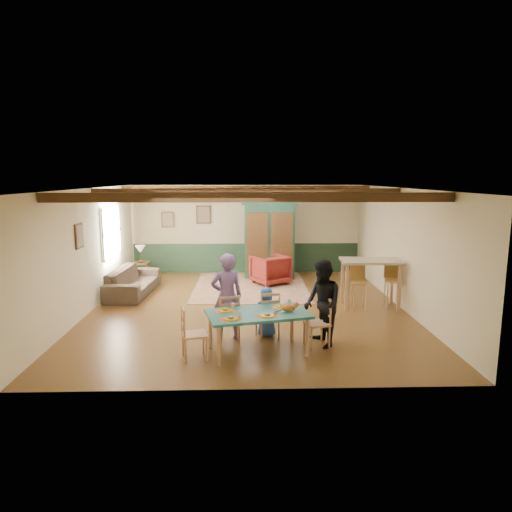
{
  "coord_description": "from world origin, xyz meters",
  "views": [
    {
      "loc": [
        -0.11,
        -10.0,
        2.96
      ],
      "look_at": [
        0.2,
        0.32,
        1.15
      ],
      "focal_mm": 32.0,
      "sensor_mm": 36.0,
      "label": 1
    }
  ],
  "objects_px": {
    "counter_table": "(370,284)",
    "bar_stool_right": "(393,286)",
    "dining_table": "(258,333)",
    "bar_stool_left": "(359,288)",
    "dining_chair_end_left": "(194,333)",
    "table_lamp": "(140,254)",
    "sofa": "(133,281)",
    "dining_chair_end_right": "(317,322)",
    "cat": "(289,307)",
    "armchair": "(270,270)",
    "dining_chair_far_right": "(268,314)",
    "person_child": "(266,312)",
    "person_woman": "(322,304)",
    "person_man": "(227,297)",
    "end_table": "(141,272)",
    "dining_chair_far_left": "(228,317)",
    "armoire": "(270,240)"
  },
  "relations": [
    {
      "from": "counter_table",
      "to": "bar_stool_right",
      "type": "bearing_deg",
      "value": -13.96
    },
    {
      "from": "dining_table",
      "to": "bar_stool_left",
      "type": "bearing_deg",
      "value": 46.57
    },
    {
      "from": "dining_chair_end_left",
      "to": "table_lamp",
      "type": "height_order",
      "value": "table_lamp"
    },
    {
      "from": "sofa",
      "to": "dining_chair_end_right",
      "type": "bearing_deg",
      "value": -129.31
    },
    {
      "from": "dining_chair_end_left",
      "to": "cat",
      "type": "xyz_separation_m",
      "value": [
        1.56,
        0.29,
        0.34
      ]
    },
    {
      "from": "dining_table",
      "to": "counter_table",
      "type": "height_order",
      "value": "counter_table"
    },
    {
      "from": "armchair",
      "to": "counter_table",
      "type": "xyz_separation_m",
      "value": [
        2.13,
        -2.35,
        0.15
      ]
    },
    {
      "from": "dining_chair_end_left",
      "to": "dining_chair_far_right",
      "type": "bearing_deg",
      "value": -65.08
    },
    {
      "from": "person_child",
      "to": "sofa",
      "type": "xyz_separation_m",
      "value": [
        -3.23,
        3.21,
        -0.14
      ]
    },
    {
      "from": "counter_table",
      "to": "bar_stool_right",
      "type": "xyz_separation_m",
      "value": [
        0.49,
        -0.12,
        -0.03
      ]
    },
    {
      "from": "dining_chair_far_right",
      "to": "counter_table",
      "type": "height_order",
      "value": "counter_table"
    },
    {
      "from": "dining_chair_far_right",
      "to": "person_woman",
      "type": "relative_size",
      "value": 0.58
    },
    {
      "from": "dining_table",
      "to": "person_man",
      "type": "relative_size",
      "value": 1.04
    },
    {
      "from": "person_man",
      "to": "dining_chair_end_right",
      "type": "bearing_deg",
      "value": 152.7
    },
    {
      "from": "person_woman",
      "to": "dining_chair_end_left",
      "type": "bearing_deg",
      "value": -90.0
    },
    {
      "from": "dining_chair_far_right",
      "to": "person_man",
      "type": "xyz_separation_m",
      "value": [
        -0.74,
        -0.11,
        0.36
      ]
    },
    {
      "from": "person_man",
      "to": "dining_chair_end_left",
      "type": "bearing_deg",
      "value": 46.85
    },
    {
      "from": "dining_table",
      "to": "sofa",
      "type": "distance_m",
      "value": 5.04
    },
    {
      "from": "dining_table",
      "to": "end_table",
      "type": "height_order",
      "value": "dining_table"
    },
    {
      "from": "dining_chair_far_left",
      "to": "armoire",
      "type": "relative_size",
      "value": 0.39
    },
    {
      "from": "person_woman",
      "to": "end_table",
      "type": "height_order",
      "value": "person_woman"
    },
    {
      "from": "armchair",
      "to": "bar_stool_right",
      "type": "xyz_separation_m",
      "value": [
        2.61,
        -2.47,
        0.12
      ]
    },
    {
      "from": "dining_chair_far_left",
      "to": "table_lamp",
      "type": "xyz_separation_m",
      "value": [
        -2.64,
        4.95,
        0.33
      ]
    },
    {
      "from": "armchair",
      "to": "bar_stool_left",
      "type": "height_order",
      "value": "bar_stool_left"
    },
    {
      "from": "end_table",
      "to": "dining_chair_far_right",
      "type": "bearing_deg",
      "value": -54.81
    },
    {
      "from": "cat",
      "to": "person_man",
      "type": "bearing_deg",
      "value": 136.55
    },
    {
      "from": "person_man",
      "to": "person_child",
      "type": "relative_size",
      "value": 1.72
    },
    {
      "from": "person_man",
      "to": "armoire",
      "type": "height_order",
      "value": "armoire"
    },
    {
      "from": "dining_chair_end_left",
      "to": "end_table",
      "type": "distance_m",
      "value": 6.15
    },
    {
      "from": "person_woman",
      "to": "armchair",
      "type": "xyz_separation_m",
      "value": [
        -0.62,
        4.72,
        -0.36
      ]
    },
    {
      "from": "person_woman",
      "to": "armchair",
      "type": "relative_size",
      "value": 1.73
    },
    {
      "from": "armoire",
      "to": "armchair",
      "type": "relative_size",
      "value": 2.52
    },
    {
      "from": "dining_table",
      "to": "dining_chair_far_right",
      "type": "xyz_separation_m",
      "value": [
        0.2,
        0.74,
        0.09
      ]
    },
    {
      "from": "dining_table",
      "to": "bar_stool_right",
      "type": "relative_size",
      "value": 1.6
    },
    {
      "from": "dining_chair_far_right",
      "to": "bar_stool_right",
      "type": "distance_m",
      "value": 3.43
    },
    {
      "from": "dining_table",
      "to": "person_child",
      "type": "distance_m",
      "value": 0.84
    },
    {
      "from": "armoire",
      "to": "table_lamp",
      "type": "distance_m",
      "value": 3.74
    },
    {
      "from": "armchair",
      "to": "end_table",
      "type": "relative_size",
      "value": 1.67
    },
    {
      "from": "dining_chair_far_left",
      "to": "bar_stool_left",
      "type": "height_order",
      "value": "bar_stool_left"
    },
    {
      "from": "person_woman",
      "to": "dining_chair_end_right",
      "type": "bearing_deg",
      "value": -90.0
    },
    {
      "from": "armchair",
      "to": "sofa",
      "type": "relative_size",
      "value": 0.39
    },
    {
      "from": "dining_table",
      "to": "person_man",
      "type": "distance_m",
      "value": 0.95
    },
    {
      "from": "cat",
      "to": "dining_chair_end_left",
      "type": "bearing_deg",
      "value": 176.63
    },
    {
      "from": "armchair",
      "to": "counter_table",
      "type": "relative_size",
      "value": 0.67
    },
    {
      "from": "person_child",
      "to": "counter_table",
      "type": "bearing_deg",
      "value": -157.04
    },
    {
      "from": "person_woman",
      "to": "end_table",
      "type": "distance_m",
      "value": 6.79
    },
    {
      "from": "person_woman",
      "to": "armoire",
      "type": "height_order",
      "value": "armoire"
    },
    {
      "from": "dining_chair_far_left",
      "to": "cat",
      "type": "distance_m",
      "value": 1.22
    },
    {
      "from": "dining_chair_end_left",
      "to": "person_man",
      "type": "xyz_separation_m",
      "value": [
        0.5,
        0.89,
        0.36
      ]
    },
    {
      "from": "dining_chair_end_left",
      "to": "bar_stool_right",
      "type": "height_order",
      "value": "bar_stool_right"
    }
  ]
}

